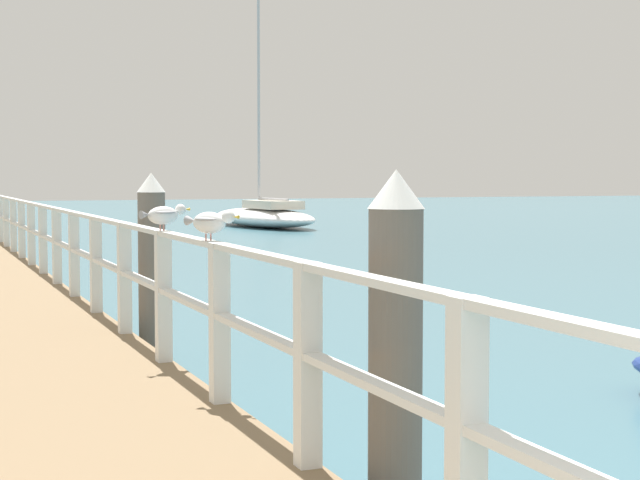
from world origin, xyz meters
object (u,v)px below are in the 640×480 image
Objects in this scene: seagull_foreground at (210,221)px; boat_0 at (264,216)px; dock_piling_far at (152,266)px; seagull_background at (164,214)px; dock_piling_near at (395,356)px.

boat_0 is at bearing -141.55° from seagull_foreground.
seagull_foreground is at bearing -114.66° from boat_0.
dock_piling_far is 2.26m from seagull_background.
dock_piling_near reaches higher than seagull_foreground.
dock_piling_near is 5.69m from dock_piling_far.
seagull_background is at bearing -99.84° from dock_piling_far.
seagull_background is (-0.37, -2.15, 0.61)m from dock_piling_far.
dock_piling_near is 2.25m from seagull_foreground.
seagull_foreground is (-0.38, -3.56, 0.61)m from dock_piling_far.
dock_piling_near and dock_piling_far have the same top height.
dock_piling_near is 3.62m from seagull_background.
seagull_foreground is 0.93× the size of seagull_background.
boat_0 is at bearing 68.93° from dock_piling_far.
boat_0 is at bearing 138.94° from seagull_background.
dock_piling_far is 4.52× the size of seagull_foreground.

